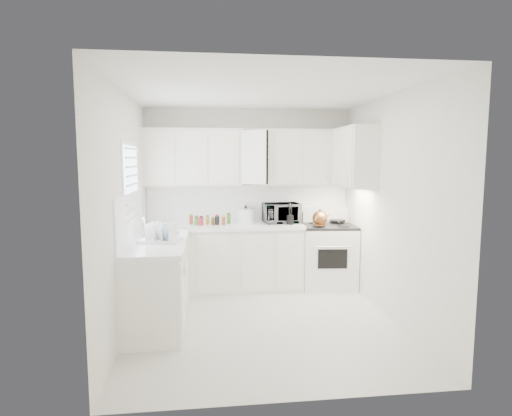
{
  "coord_description": "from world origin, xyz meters",
  "views": [
    {
      "loc": [
        -0.63,
        -4.59,
        1.87
      ],
      "look_at": [
        0.0,
        0.7,
        1.25
      ],
      "focal_mm": 29.34,
      "sensor_mm": 36.0,
      "label": 1
    }
  ],
  "objects": [
    {
      "name": "spice_left_1",
      "position": [
        -0.78,
        1.33,
        1.02
      ],
      "size": [
        0.06,
        0.06,
        0.13
      ],
      "primitive_type": "cylinder",
      "color": "#487F2A",
      "rests_on": "countertop_back"
    },
    {
      "name": "dish_rack",
      "position": [
        -1.15,
        0.13,
        1.07
      ],
      "size": [
        0.5,
        0.41,
        0.24
      ],
      "primitive_type": null,
      "rotation": [
        0.0,
        0.0,
        -0.2
      ],
      "color": "white",
      "rests_on": "countertop_left"
    },
    {
      "name": "wall_right",
      "position": [
        1.5,
        0.0,
        1.3
      ],
      "size": [
        0.0,
        3.2,
        3.2
      ],
      "primitive_type": "plane",
      "rotation": [
        1.57,
        0.0,
        -1.57
      ],
      "color": "white",
      "rests_on": "ground"
    },
    {
      "name": "spice_left_7",
      "position": [
        -0.32,
        1.33,
        1.02
      ],
      "size": [
        0.06,
        0.06,
        0.13
      ],
      "primitive_type": "cylinder",
      "color": "#487F2A",
      "rests_on": "countertop_back"
    },
    {
      "name": "sauce_right_0",
      "position": [
        0.58,
        1.46,
        1.05
      ],
      "size": [
        0.06,
        0.06,
        0.19
      ],
      "primitive_type": "cylinder",
      "color": "red",
      "rests_on": "countertop_back"
    },
    {
      "name": "lower_cabinets_back",
      "position": [
        -0.39,
        1.3,
        0.45
      ],
      "size": [
        2.22,
        0.6,
        0.9
      ],
      "primitive_type": null,
      "color": "white",
      "rests_on": "floor"
    },
    {
      "name": "backsplash_back",
      "position": [
        0.0,
        1.59,
        1.23
      ],
      "size": [
        2.98,
        0.02,
        0.55
      ],
      "primitive_type": "cube",
      "color": "white",
      "rests_on": "wall_back"
    },
    {
      "name": "spice_left_6",
      "position": [
        -0.4,
        1.42,
        1.02
      ],
      "size": [
        0.06,
        0.06,
        0.13
      ],
      "primitive_type": "cylinder",
      "color": "#9D3E2A",
      "rests_on": "countertop_back"
    },
    {
      "name": "ceiling",
      "position": [
        0.0,
        0.0,
        2.6
      ],
      "size": [
        3.2,
        3.2,
        0.0
      ],
      "primitive_type": "plane",
      "rotation": [
        3.14,
        0.0,
        0.0
      ],
      "color": "white",
      "rests_on": "ground"
    },
    {
      "name": "countertop_back",
      "position": [
        -0.39,
        1.29,
        0.93
      ],
      "size": [
        2.24,
        0.64,
        0.05
      ],
      "primitive_type": "cube",
      "color": "white",
      "rests_on": "lower_cabinets_back"
    },
    {
      "name": "rice_cooker",
      "position": [
        -0.07,
        1.38,
        1.08
      ],
      "size": [
        0.32,
        0.32,
        0.25
      ],
      "primitive_type": null,
      "rotation": [
        0.0,
        0.0,
        -0.34
      ],
      "color": "white",
      "rests_on": "countertop_back"
    },
    {
      "name": "wall_back",
      "position": [
        0.0,
        1.6,
        1.3
      ],
      "size": [
        3.0,
        0.0,
        3.0
      ],
      "primitive_type": "plane",
      "rotation": [
        1.57,
        0.0,
        0.0
      ],
      "color": "white",
      "rests_on": "ground"
    },
    {
      "name": "lower_cabinets_left",
      "position": [
        -1.2,
        0.2,
        0.45
      ],
      "size": [
        0.6,
        1.6,
        0.9
      ],
      "primitive_type": null,
      "color": "white",
      "rests_on": "floor"
    },
    {
      "name": "window_blinds",
      "position": [
        -1.48,
        0.35,
        1.55
      ],
      "size": [
        0.06,
        0.96,
        1.06
      ],
      "primitive_type": null,
      "color": "white",
      "rests_on": "wall_left"
    },
    {
      "name": "sauce_right_2",
      "position": [
        0.69,
        1.46,
        1.05
      ],
      "size": [
        0.06,
        0.06,
        0.19
      ],
      "primitive_type": "cylinder",
      "color": "#583119",
      "rests_on": "countertop_back"
    },
    {
      "name": "spice_left_5",
      "position": [
        -0.47,
        1.33,
        1.02
      ],
      "size": [
        0.06,
        0.06,
        0.13
      ],
      "primitive_type": "cylinder",
      "color": "black",
      "rests_on": "countertop_back"
    },
    {
      "name": "spice_left_3",
      "position": [
        -0.62,
        1.33,
        1.02
      ],
      "size": [
        0.06,
        0.06,
        0.13
      ],
      "primitive_type": "cylinder",
      "color": "#AFC22D",
      "rests_on": "countertop_back"
    },
    {
      "name": "tea_kettle",
      "position": [
        0.96,
        1.1,
        1.06
      ],
      "size": [
        0.32,
        0.29,
        0.24
      ],
      "primitive_type": null,
      "rotation": [
        0.0,
        0.0,
        -0.31
      ],
      "color": "#9E5F2B",
      "rests_on": "stove"
    },
    {
      "name": "microwave",
      "position": [
        0.45,
        1.37,
        1.12
      ],
      "size": [
        0.54,
        0.33,
        0.35
      ],
      "primitive_type": "imported",
      "rotation": [
        0.0,
        0.0,
        0.1
      ],
      "color": "gray",
      "rests_on": "countertop_back"
    },
    {
      "name": "backsplash_left",
      "position": [
        -1.49,
        0.2,
        1.23
      ],
      "size": [
        0.02,
        1.6,
        0.55
      ],
      "primitive_type": "cube",
      "color": "white",
      "rests_on": "wall_left"
    },
    {
      "name": "utensil_crock",
      "position": [
        0.54,
        1.18,
        1.11
      ],
      "size": [
        0.12,
        0.12,
        0.32
      ],
      "primitive_type": null,
      "rotation": [
        0.0,
        0.0,
        0.15
      ],
      "color": "black",
      "rests_on": "countertop_back"
    },
    {
      "name": "floor",
      "position": [
        0.0,
        0.0,
        0.0
      ],
      "size": [
        3.2,
        3.2,
        0.0
      ],
      "primitive_type": "plane",
      "color": "silver",
      "rests_on": "ground"
    },
    {
      "name": "upper_cabinets_back",
      "position": [
        0.0,
        1.44,
        1.5
      ],
      "size": [
        3.0,
        0.33,
        0.8
      ],
      "primitive_type": null,
      "color": "white",
      "rests_on": "wall_back"
    },
    {
      "name": "stove",
      "position": [
        1.14,
        1.26,
        0.59
      ],
      "size": [
        0.82,
        0.7,
        1.18
      ],
      "primitive_type": null,
      "rotation": [
        0.0,
        0.0,
        -0.1
      ],
      "color": "white",
      "rests_on": "floor"
    },
    {
      "name": "sink",
      "position": [
        -1.19,
        0.55,
        1.07
      ],
      "size": [
        0.42,
        0.38,
        0.3
      ],
      "primitive_type": null,
      "color": "gray",
      "rests_on": "countertop_left"
    },
    {
      "name": "countertop_left",
      "position": [
        -1.19,
        0.2,
        0.93
      ],
      "size": [
        0.64,
        1.62,
        0.05
      ],
      "primitive_type": "cube",
      "color": "white",
      "rests_on": "lower_cabinets_left"
    },
    {
      "name": "sauce_right_1",
      "position": [
        0.64,
        1.4,
        1.05
      ],
      "size": [
        0.06,
        0.06,
        0.19
      ],
      "primitive_type": "cylinder",
      "color": "#AFC22D",
      "rests_on": "countertop_back"
    },
    {
      "name": "wall_left",
      "position": [
        -1.5,
        0.0,
        1.3
      ],
      "size": [
        0.0,
        3.2,
        3.2
      ],
      "primitive_type": "plane",
      "rotation": [
        1.57,
        0.0,
        1.57
      ],
      "color": "white",
      "rests_on": "ground"
    },
    {
      "name": "sauce_right_3",
      "position": [
        0.74,
        1.4,
        1.05
      ],
      "size": [
        0.06,
        0.06,
        0.19
      ],
      "primitive_type": "cylinder",
      "color": "black",
      "rests_on": "countertop_back"
    },
    {
      "name": "spice_left_4",
      "position": [
        -0.55,
        1.42,
        1.02
      ],
      "size": [
        0.06,
        0.06,
        0.13
      ],
      "primitive_type": "cylinder",
      "color": "#583119",
      "rests_on": "countertop_back"
    },
    {
      "name": "frying_pan",
      "position": [
        1.32,
        1.42,
        0.96
      ],
      "size": [
        0.32,
        0.44,
        0.04
      ],
      "primitive_type": null,
      "rotation": [
        0.0,
        0.0,
        -0.21
      ],
      "color": "black",
      "rests_on": "stove"
    },
    {
      "name": "spice_left_2",
      "position": [
        -0.7,
        1.42,
        1.02
      ],
      "size": [
        0.06,
        0.06,
        0.13
      ],
      "primitive_type": "cylinder",
      "color": "red",
      "rests_on": "countertop_back"
    },
    {
      "name": "upper_cabinets_right",
      "position": [
        1.33,
        0.82,
        1.5
      ],
      "size": [
        0.33,
        0.9,
        0.8
      ],
      "primitive_type": null,
      "color": "white",
      "rests_on": "wall_right"
    },
    {
      "name": "wall_front",
      "position": [
        0.0,
        -1.6,
        1.3
      ],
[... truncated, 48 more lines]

